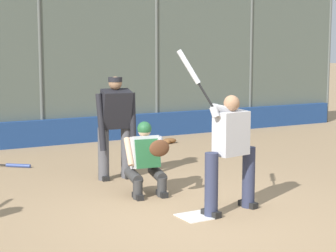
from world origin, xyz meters
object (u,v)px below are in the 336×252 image
catcher_behind_plate (147,158)px  fielding_glove_on_dirt (169,141)px  spare_bat_third_base_side (15,165)px  batter_at_plate (230,149)px  umpire_home (116,125)px  spare_bat_near_backstop (222,140)px

catcher_behind_plate → fielding_glove_on_dirt: size_ratio=3.26×
catcher_behind_plate → spare_bat_third_base_side: (1.15, -3.01, -0.53)m
fielding_glove_on_dirt → batter_at_plate: bearing=68.1°
umpire_home → fielding_glove_on_dirt: (-2.62, -2.78, -0.86)m
spare_bat_near_backstop → fielding_glove_on_dirt: 1.26m
umpire_home → fielding_glove_on_dirt: size_ratio=5.09×
umpire_home → spare_bat_third_base_side: size_ratio=2.62×
spare_bat_third_base_side → fielding_glove_on_dirt: (-3.82, -0.96, 0.03)m
catcher_behind_plate → fielding_glove_on_dirt: bearing=-116.5°
catcher_behind_plate → spare_bat_third_base_side: catcher_behind_plate is taller
spare_bat_third_base_side → fielding_glove_on_dirt: size_ratio=1.94×
spare_bat_third_base_side → fielding_glove_on_dirt: fielding_glove_on_dirt is taller
catcher_behind_plate → fielding_glove_on_dirt: (-2.67, -3.96, -0.50)m
spare_bat_near_backstop → fielding_glove_on_dirt: (1.18, -0.43, 0.03)m
umpire_home → spare_bat_near_backstop: umpire_home is taller
umpire_home → spare_bat_third_base_side: bearing=-50.7°
spare_bat_near_backstop → fielding_glove_on_dirt: bearing=103.2°
umpire_home → spare_bat_third_base_side: umpire_home is taller
catcher_behind_plate → spare_bat_third_base_side: size_ratio=1.67×
batter_at_plate → fielding_glove_on_dirt: bearing=-121.2°
umpire_home → fielding_glove_on_dirt: 3.91m
spare_bat_third_base_side → batter_at_plate: bearing=-26.7°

